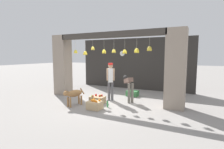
{
  "coord_description": "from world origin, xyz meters",
  "views": [
    {
      "loc": [
        3.44,
        -6.32,
        1.95
      ],
      "look_at": [
        0.0,
        0.47,
        1.1
      ],
      "focal_mm": 28.0,
      "sensor_mm": 36.0,
      "label": 1
    }
  ],
  "objects_px": {
    "fruit_crate_oranges": "(95,105)",
    "wall_clock": "(122,53)",
    "shopkeeper": "(111,79)",
    "worker_stooping": "(129,85)",
    "produce_box_green": "(132,93)",
    "water_bottle": "(107,104)",
    "dog": "(74,94)",
    "fruit_crate_apples": "(98,100)"
  },
  "relations": [
    {
      "from": "worker_stooping",
      "to": "water_bottle",
      "type": "bearing_deg",
      "value": -152.53
    },
    {
      "from": "worker_stooping",
      "to": "produce_box_green",
      "type": "distance_m",
      "value": 1.21
    },
    {
      "from": "dog",
      "to": "worker_stooping",
      "type": "bearing_deg",
      "value": 149.05
    },
    {
      "from": "worker_stooping",
      "to": "fruit_crate_oranges",
      "type": "bearing_deg",
      "value": -156.92
    },
    {
      "from": "fruit_crate_oranges",
      "to": "dog",
      "type": "bearing_deg",
      "value": -179.27
    },
    {
      "from": "produce_box_green",
      "to": "water_bottle",
      "type": "relative_size",
      "value": 1.98
    },
    {
      "from": "fruit_crate_apples",
      "to": "wall_clock",
      "type": "distance_m",
      "value": 4.04
    },
    {
      "from": "produce_box_green",
      "to": "wall_clock",
      "type": "relative_size",
      "value": 1.67
    },
    {
      "from": "water_bottle",
      "to": "wall_clock",
      "type": "distance_m",
      "value": 4.42
    },
    {
      "from": "worker_stooping",
      "to": "fruit_crate_oranges",
      "type": "distance_m",
      "value": 1.77
    },
    {
      "from": "worker_stooping",
      "to": "water_bottle",
      "type": "distance_m",
      "value": 1.32
    },
    {
      "from": "dog",
      "to": "shopkeeper",
      "type": "relative_size",
      "value": 0.59
    },
    {
      "from": "fruit_crate_apples",
      "to": "wall_clock",
      "type": "relative_size",
      "value": 1.79
    },
    {
      "from": "worker_stooping",
      "to": "produce_box_green",
      "type": "height_order",
      "value": "worker_stooping"
    },
    {
      "from": "worker_stooping",
      "to": "wall_clock",
      "type": "distance_m",
      "value": 3.38
    },
    {
      "from": "dog",
      "to": "fruit_crate_oranges",
      "type": "distance_m",
      "value": 0.99
    },
    {
      "from": "fruit_crate_apples",
      "to": "water_bottle",
      "type": "height_order",
      "value": "fruit_crate_apples"
    },
    {
      "from": "fruit_crate_apples",
      "to": "wall_clock",
      "type": "bearing_deg",
      "value": 97.34
    },
    {
      "from": "shopkeeper",
      "to": "produce_box_green",
      "type": "relative_size",
      "value": 3.02
    },
    {
      "from": "dog",
      "to": "water_bottle",
      "type": "distance_m",
      "value": 1.36
    },
    {
      "from": "dog",
      "to": "produce_box_green",
      "type": "height_order",
      "value": "dog"
    },
    {
      "from": "worker_stooping",
      "to": "fruit_crate_oranges",
      "type": "relative_size",
      "value": 2.13
    },
    {
      "from": "shopkeeper",
      "to": "worker_stooping",
      "type": "xyz_separation_m",
      "value": [
        0.77,
        0.17,
        -0.24
      ]
    },
    {
      "from": "produce_box_green",
      "to": "water_bottle",
      "type": "distance_m",
      "value": 2.15
    },
    {
      "from": "fruit_crate_apples",
      "to": "produce_box_green",
      "type": "relative_size",
      "value": 1.07
    },
    {
      "from": "produce_box_green",
      "to": "water_bottle",
      "type": "height_order",
      "value": "water_bottle"
    },
    {
      "from": "produce_box_green",
      "to": "shopkeeper",
      "type": "bearing_deg",
      "value": -114.87
    },
    {
      "from": "fruit_crate_apples",
      "to": "produce_box_green",
      "type": "bearing_deg",
      "value": 66.08
    },
    {
      "from": "dog",
      "to": "fruit_crate_oranges",
      "type": "bearing_deg",
      "value": 106.89
    },
    {
      "from": "fruit_crate_oranges",
      "to": "produce_box_green",
      "type": "relative_size",
      "value": 0.93
    },
    {
      "from": "dog",
      "to": "worker_stooping",
      "type": "distance_m",
      "value": 2.28
    },
    {
      "from": "wall_clock",
      "to": "water_bottle",
      "type": "bearing_deg",
      "value": -74.39
    },
    {
      "from": "fruit_crate_oranges",
      "to": "produce_box_green",
      "type": "bearing_deg",
      "value": 78.89
    },
    {
      "from": "water_bottle",
      "to": "dog",
      "type": "bearing_deg",
      "value": -160.8
    },
    {
      "from": "shopkeeper",
      "to": "wall_clock",
      "type": "distance_m",
      "value": 3.18
    },
    {
      "from": "fruit_crate_apples",
      "to": "water_bottle",
      "type": "distance_m",
      "value": 0.68
    },
    {
      "from": "dog",
      "to": "produce_box_green",
      "type": "relative_size",
      "value": 1.78
    },
    {
      "from": "water_bottle",
      "to": "produce_box_green",
      "type": "bearing_deg",
      "value": 84.48
    },
    {
      "from": "dog",
      "to": "shopkeeper",
      "type": "bearing_deg",
      "value": 163.17
    },
    {
      "from": "dog",
      "to": "wall_clock",
      "type": "height_order",
      "value": "wall_clock"
    },
    {
      "from": "fruit_crate_oranges",
      "to": "wall_clock",
      "type": "bearing_deg",
      "value": 100.32
    },
    {
      "from": "wall_clock",
      "to": "fruit_crate_apples",
      "type": "bearing_deg",
      "value": -82.66
    }
  ]
}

